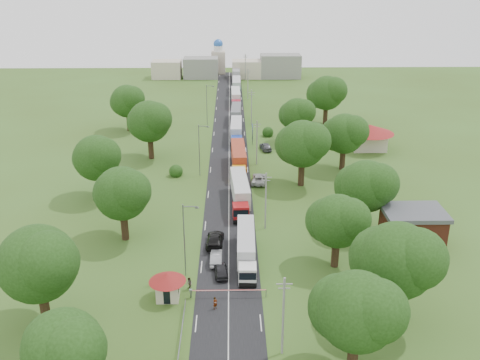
{
  "coord_description": "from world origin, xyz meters",
  "views": [
    {
      "loc": [
        0.42,
        -79.1,
        36.96
      ],
      "look_at": [
        1.91,
        5.22,
        3.0
      ],
      "focal_mm": 40.0,
      "sensor_mm": 36.0,
      "label": 1
    }
  ],
  "objects_px": {
    "truck_0": "(246,247)",
    "pedestrian_near": "(215,303)",
    "guard_booth": "(168,283)",
    "info_sign": "(252,130)",
    "car_lane_mid": "(216,258)",
    "car_lane_front": "(221,270)",
    "boom_barrier": "(217,291)"
  },
  "relations": [
    {
      "from": "boom_barrier",
      "to": "car_lane_front",
      "type": "height_order",
      "value": "car_lane_front"
    },
    {
      "from": "boom_barrier",
      "to": "truck_0",
      "type": "xyz_separation_m",
      "value": [
        3.7,
        8.7,
        1.09
      ]
    },
    {
      "from": "car_lane_mid",
      "to": "pedestrian_near",
      "type": "relative_size",
      "value": 2.81
    },
    {
      "from": "truck_0",
      "to": "car_lane_mid",
      "type": "xyz_separation_m",
      "value": [
        -4.01,
        -0.54,
        -1.26
      ]
    },
    {
      "from": "truck_0",
      "to": "car_lane_front",
      "type": "height_order",
      "value": "truck_0"
    },
    {
      "from": "info_sign",
      "to": "car_lane_front",
      "type": "height_order",
      "value": "info_sign"
    },
    {
      "from": "car_lane_front",
      "to": "pedestrian_near",
      "type": "xyz_separation_m",
      "value": [
        -0.53,
        -7.32,
        0.07
      ]
    },
    {
      "from": "guard_booth",
      "to": "car_lane_front",
      "type": "height_order",
      "value": "guard_booth"
    },
    {
      "from": "info_sign",
      "to": "pedestrian_near",
      "type": "relative_size",
      "value": 2.64
    },
    {
      "from": "car_lane_mid",
      "to": "truck_0",
      "type": "bearing_deg",
      "value": -172.04
    },
    {
      "from": "truck_0",
      "to": "car_lane_front",
      "type": "xyz_separation_m",
      "value": [
        -3.34,
        -3.7,
        -1.27
      ]
    },
    {
      "from": "car_lane_mid",
      "to": "pedestrian_near",
      "type": "bearing_deg",
      "value": 90.99
    },
    {
      "from": "pedestrian_near",
      "to": "guard_booth",
      "type": "bearing_deg",
      "value": 117.11
    },
    {
      "from": "guard_booth",
      "to": "truck_0",
      "type": "xyz_separation_m",
      "value": [
        9.54,
        8.7,
        -0.19
      ]
    },
    {
      "from": "guard_booth",
      "to": "pedestrian_near",
      "type": "xyz_separation_m",
      "value": [
        5.67,
        -2.32,
        -1.39
      ]
    },
    {
      "from": "boom_barrier",
      "to": "car_lane_mid",
      "type": "bearing_deg",
      "value": 92.16
    },
    {
      "from": "guard_booth",
      "to": "info_sign",
      "type": "xyz_separation_m",
      "value": [
        12.4,
        60.0,
        0.84
      ]
    },
    {
      "from": "pedestrian_near",
      "to": "car_lane_front",
      "type": "bearing_deg",
      "value": 45.18
    },
    {
      "from": "info_sign",
      "to": "car_lane_front",
      "type": "bearing_deg",
      "value": -96.43
    },
    {
      "from": "truck_0",
      "to": "pedestrian_near",
      "type": "xyz_separation_m",
      "value": [
        -3.87,
        -11.02,
        -1.2
      ]
    },
    {
      "from": "truck_0",
      "to": "car_lane_mid",
      "type": "distance_m",
      "value": 4.24
    },
    {
      "from": "boom_barrier",
      "to": "info_sign",
      "type": "bearing_deg",
      "value": 83.76
    },
    {
      "from": "boom_barrier",
      "to": "truck_0",
      "type": "relative_size",
      "value": 0.69
    },
    {
      "from": "pedestrian_near",
      "to": "truck_0",
      "type": "bearing_deg",
      "value": 29.96
    },
    {
      "from": "guard_booth",
      "to": "info_sign",
      "type": "bearing_deg",
      "value": 78.32
    },
    {
      "from": "truck_0",
      "to": "car_lane_front",
      "type": "relative_size",
      "value": 3.23
    },
    {
      "from": "truck_0",
      "to": "info_sign",
      "type": "bearing_deg",
      "value": 86.81
    },
    {
      "from": "car_lane_mid",
      "to": "info_sign",
      "type": "bearing_deg",
      "value": -97.29
    },
    {
      "from": "info_sign",
      "to": "car_lane_mid",
      "type": "bearing_deg",
      "value": -97.54
    },
    {
      "from": "guard_booth",
      "to": "car_lane_mid",
      "type": "distance_m",
      "value": 9.97
    },
    {
      "from": "boom_barrier",
      "to": "truck_0",
      "type": "height_order",
      "value": "truck_0"
    },
    {
      "from": "info_sign",
      "to": "car_lane_mid",
      "type": "relative_size",
      "value": 0.94
    }
  ]
}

